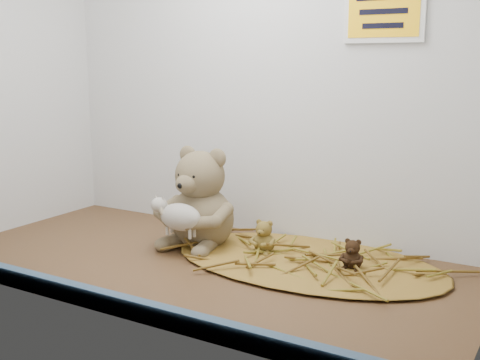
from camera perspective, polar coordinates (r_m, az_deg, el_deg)
The scene contains 8 objects.
alcove_shell at distance 134.45cm, azimuth -1.95°, elevation 11.49°, with size 120.40×60.20×90.40cm.
front_rail at distance 112.87cm, azimuth -12.30°, elevation -11.22°, with size 119.28×2.20×3.60cm, color #3E6177.
straw_bed at distance 135.71cm, azimuth 6.29°, elevation -7.65°, with size 63.50×36.87×1.23cm, color olive.
main_teddy at distance 144.79cm, azimuth -3.66°, elevation -1.64°, with size 19.60×20.69×24.31cm, color #7E6D4D, non-canonical shape.
toy_lamb at distance 138.58cm, azimuth -5.67°, elevation -3.52°, with size 13.73×8.38×8.87cm, color beige, non-canonical shape.
mini_teddy_tan at distance 138.92cm, azimuth 2.30°, elevation -5.22°, with size 6.17×6.52×7.66cm, color olive, non-canonical shape.
mini_teddy_brown at distance 130.65cm, azimuth 10.63°, elevation -6.76°, with size 5.23×5.53×6.49cm, color black, non-canonical shape.
wall_sign at distance 140.82cm, azimuth 13.50°, elevation 15.26°, with size 16.00×1.20×11.00cm, color #FCB50C.
Camera 1 is at (71.80, -104.67, 44.57)cm, focal length 45.00 mm.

